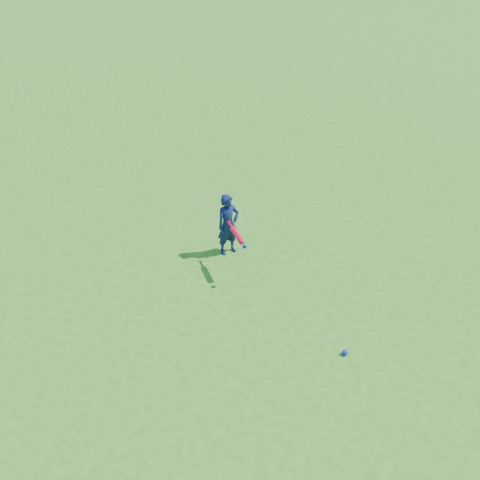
{
  "coord_description": "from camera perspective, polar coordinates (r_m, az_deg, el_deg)",
  "views": [
    {
      "loc": [
        4.47,
        -5.35,
        4.56
      ],
      "look_at": [
        0.7,
        -0.52,
        0.52
      ],
      "focal_mm": 40.0,
      "sensor_mm": 36.0,
      "label": 1
    }
  ],
  "objects": [
    {
      "name": "bat_swing",
      "position": [
        7.25,
        -0.24,
        0.42
      ],
      "size": [
        0.6,
        0.4,
        0.08
      ],
      "rotation": [
        0.0,
        0.0,
        -0.56
      ],
      "color": "red",
      "rests_on": "ground"
    },
    {
      "name": "ground",
      "position": [
        8.32,
        -1.58,
        0.18
      ],
      "size": [
        80.0,
        80.0,
        0.0
      ],
      "primitive_type": "plane",
      "color": "#2A6B19",
      "rests_on": "ground"
    },
    {
      "name": "ground_ball_blue",
      "position": [
        6.48,
        11.14,
        -11.68
      ],
      "size": [
        0.07,
        0.07,
        0.07
      ],
      "primitive_type": "sphere",
      "color": "#0C25CF",
      "rests_on": "ground"
    },
    {
      "name": "child",
      "position": [
        7.76,
        -1.27,
        1.65
      ],
      "size": [
        0.34,
        0.41,
        0.96
      ],
      "primitive_type": "imported",
      "rotation": [
        0.0,
        0.0,
        1.21
      ],
      "color": "#0E1745",
      "rests_on": "ground"
    }
  ]
}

